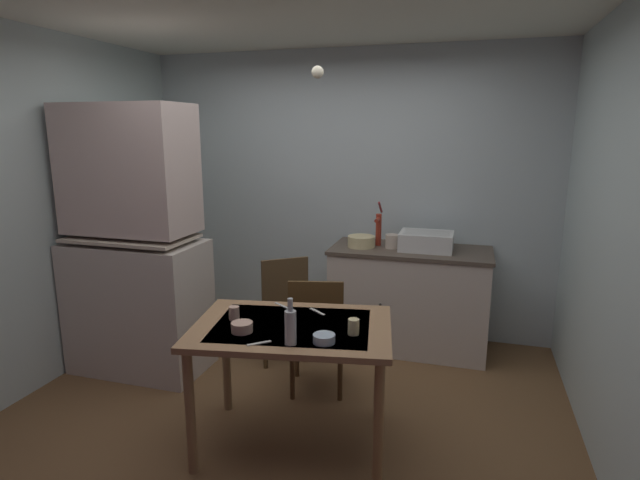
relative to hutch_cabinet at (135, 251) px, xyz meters
The scene contains 22 objects.
ground_plane 1.71m from the hutch_cabinet, 16.14° to the right, with size 4.77×4.77×0.00m, color brown.
wall_back 1.96m from the hutch_cabinet, 45.70° to the left, with size 3.87×0.10×2.61m, color silver.
wall_left 0.78m from the hutch_cabinet, 146.43° to the right, with size 0.10×3.55×2.61m, color silver.
wall_right 3.33m from the hutch_cabinet, ahead, with size 0.10×3.55×2.61m, color silver.
hutch_cabinet is the anchor object (origin of this frame).
counter_cabinet 2.31m from the hutch_cabinet, 26.74° to the left, with size 1.35×0.64×0.90m.
sink_basin 2.36m from the hutch_cabinet, 25.36° to the left, with size 0.44×0.34×0.15m.
hand_pump 2.02m from the hutch_cabinet, 31.62° to the left, with size 0.05×0.27×0.39m.
mixing_bowl_counter 1.86m from the hutch_cabinet, 31.24° to the left, with size 0.24×0.24×0.10m, color beige.
stoneware_crock 2.10m from the hutch_cabinet, 28.21° to the left, with size 0.11×0.11×0.12m, color beige.
dining_table 1.66m from the hutch_cabinet, 22.17° to the right, with size 1.27×0.97×0.77m.
chair_far_side 1.55m from the hutch_cabinet, ahead, with size 0.48×0.48×0.89m.
chair_by_counter 1.23m from the hutch_cabinet, 23.26° to the left, with size 0.56×0.56×0.90m.
serving_bowl_wide 1.94m from the hutch_cabinet, 24.52° to the right, with size 0.12×0.12×0.05m, color #9EB2C6.
soup_bowl_small 1.51m from the hutch_cabinet, 31.90° to the right, with size 0.12×0.12×0.06m, color tan.
mug_tall 2.00m from the hutch_cabinet, 18.91° to the right, with size 0.06×0.06×0.09m, color beige.
mug_dark 1.32m from the hutch_cabinet, 28.94° to the right, with size 0.06×0.06×0.08m, color tan.
glass_bottle 1.82m from the hutch_cabinet, 28.69° to the right, with size 0.06×0.06×0.26m.
table_knife 1.41m from the hutch_cabinet, 13.99° to the right, with size 0.17×0.02×0.01m, color silver.
teaspoon_near_bowl 1.71m from the hutch_cabinet, 32.63° to the right, with size 0.13×0.02×0.01m, color beige.
teaspoon_by_cup 1.64m from the hutch_cabinet, 13.04° to the right, with size 0.15×0.02×0.01m, color beige.
pendant_bulb 1.96m from the hutch_cabinet, ahead, with size 0.08×0.08×0.08m, color #F9EFCC.
Camera 1 is at (1.11, -2.84, 1.90)m, focal length 28.32 mm.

